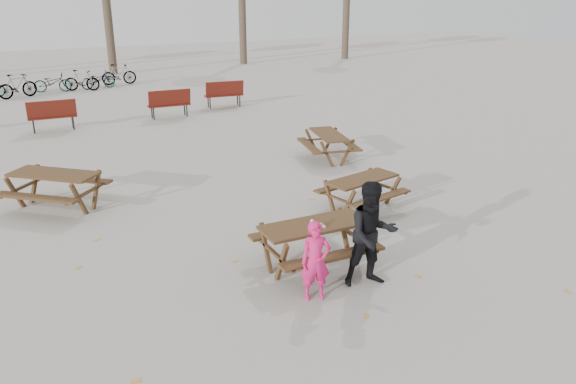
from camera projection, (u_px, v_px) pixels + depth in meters
name	position (u px, v px, depth m)	size (l,w,h in m)	color
ground	(314.00, 266.00, 9.41)	(80.00, 80.00, 0.00)	gray
main_picnic_table	(315.00, 234.00, 9.21)	(1.80, 1.45, 0.78)	#3C2516
food_tray	(319.00, 227.00, 8.98)	(0.18, 0.11, 0.04)	silver
bread_roll	(319.00, 225.00, 8.97)	(0.14, 0.06, 0.05)	tan
soda_bottle	(312.00, 225.00, 8.91)	(0.07, 0.07, 0.17)	silver
child	(316.00, 261.00, 8.24)	(0.45, 0.29, 1.23)	#DE1B66
adult	(372.00, 235.00, 8.58)	(0.82, 0.64, 1.69)	black
picnic_table_east	(362.00, 193.00, 11.75)	(1.60, 1.29, 0.69)	#3C2516
picnic_table_north	(56.00, 191.00, 11.77)	(1.82, 1.47, 0.79)	#3C2516
picnic_table_far	(329.00, 146.00, 15.20)	(1.65, 1.33, 0.71)	#3C2516
park_bench_row	(97.00, 108.00, 19.27)	(12.33, 1.80, 1.03)	maroon
bicycle_row	(61.00, 82.00, 25.11)	(7.36, 2.50, 1.01)	black
fallen_leaves	(278.00, 211.00, 11.73)	(11.00, 11.00, 0.01)	gold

